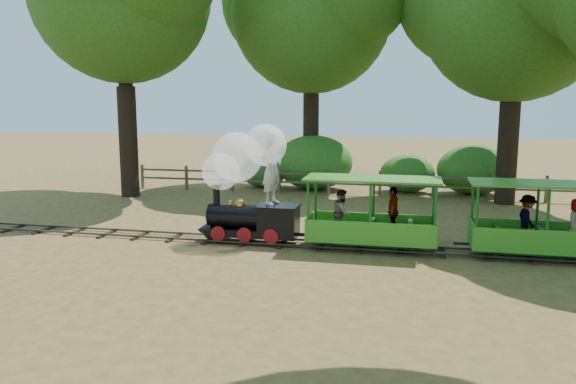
% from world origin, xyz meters
% --- Properties ---
extents(ground, '(90.00, 90.00, 0.00)m').
position_xyz_m(ground, '(0.00, 0.00, 0.00)').
color(ground, olive).
rests_on(ground, ground).
extents(track, '(22.00, 1.00, 0.10)m').
position_xyz_m(track, '(0.00, 0.00, 0.07)').
color(track, '#3F3D3A').
rests_on(track, ground).
extents(locomotive, '(2.76, 1.30, 3.17)m').
position_xyz_m(locomotive, '(-1.98, 0.08, 1.79)').
color(locomotive, black).
rests_on(locomotive, ground).
extents(carriage_front, '(3.29, 1.34, 1.71)m').
position_xyz_m(carriage_front, '(1.22, 0.01, 0.76)').
color(carriage_front, '#3C9921').
rests_on(carriage_front, track).
extents(carriage_rear, '(3.29, 1.34, 1.71)m').
position_xyz_m(carriage_rear, '(5.22, -0.03, 0.76)').
color(carriage_rear, '#3C9921').
rests_on(carriage_rear, track).
extents(oak_nc, '(8.17, 7.19, 10.48)m').
position_xyz_m(oak_nc, '(-2.03, 9.59, 7.54)').
color(oak_nc, '#2D2116').
rests_on(oak_nc, ground).
extents(fence, '(18.10, 0.10, 1.00)m').
position_xyz_m(fence, '(0.00, 8.00, 0.58)').
color(fence, brown).
rests_on(fence, ground).
extents(shrub_west, '(2.00, 1.54, 1.39)m').
position_xyz_m(shrub_west, '(-4.02, 9.30, 0.69)').
color(shrub_west, '#2D6B1E').
rests_on(shrub_west, ground).
extents(shrub_mid_w, '(3.27, 2.51, 2.26)m').
position_xyz_m(shrub_mid_w, '(-1.84, 9.30, 1.13)').
color(shrub_mid_w, '#2D6B1E').
rests_on(shrub_mid_w, ground).
extents(shrub_mid_e, '(2.19, 1.69, 1.52)m').
position_xyz_m(shrub_mid_e, '(2.01, 9.30, 0.76)').
color(shrub_mid_e, '#2D6B1E').
rests_on(shrub_mid_e, ground).
extents(shrub_east, '(2.84, 2.18, 1.97)m').
position_xyz_m(shrub_east, '(4.57, 9.30, 0.98)').
color(shrub_east, '#2D6B1E').
rests_on(shrub_east, ground).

